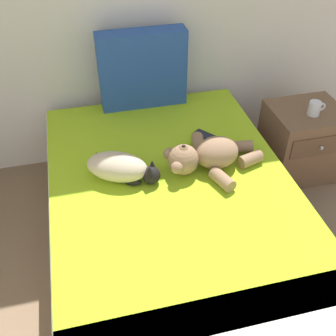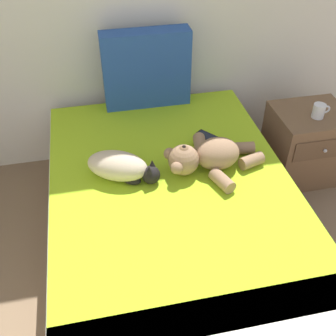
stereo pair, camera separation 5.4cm
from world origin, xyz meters
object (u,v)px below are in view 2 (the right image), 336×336
nightstand (305,144)px  mug (319,111)px  cell_phone (207,136)px  teddy_bear (208,156)px  patterned_cushion (146,69)px  cat (121,167)px  bed (173,221)px

nightstand → mug: bearing=-88.5°
cell_phone → nightstand: bearing=7.4°
teddy_bear → cell_phone: size_ratio=3.53×
patterned_cushion → teddy_bear: patterned_cushion is taller
patterned_cushion → cell_phone: 0.62m
patterned_cushion → cat: (-0.27, -0.75, -0.19)m
cell_phone → nightstand: nightstand is taller
teddy_bear → cell_phone: 0.31m
teddy_bear → bed: bearing=-148.7°
patterned_cushion → cell_phone: patterned_cushion is taller
bed → teddy_bear: size_ratio=3.52×
cat → mug: bearing=13.1°
bed → mug: bearing=23.4°
bed → cell_phone: (0.31, 0.42, 0.26)m
patterned_cushion → nightstand: bearing=-19.9°
teddy_bear → cell_phone: bearing=73.6°
patterned_cushion → cat: size_ratio=1.40×
patterned_cushion → nightstand: size_ratio=1.10×
cat → nightstand: 1.42m
patterned_cushion → teddy_bear: size_ratio=1.02×
patterned_cushion → teddy_bear: 0.82m
bed → cell_phone: size_ratio=12.43×
bed → nightstand: (1.08, 0.52, 0.01)m
bed → teddy_bear: teddy_bear is taller
cat → mug: cat is taller
bed → cell_phone: bearing=53.9°
bed → cat: cat is taller
cat → mug: (1.34, 0.31, -0.01)m
mug → teddy_bear: bearing=-158.8°
patterned_cushion → cat: bearing=-110.0°
teddy_bear → mug: (0.85, 0.33, -0.01)m
nightstand → teddy_bear: bearing=-155.8°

